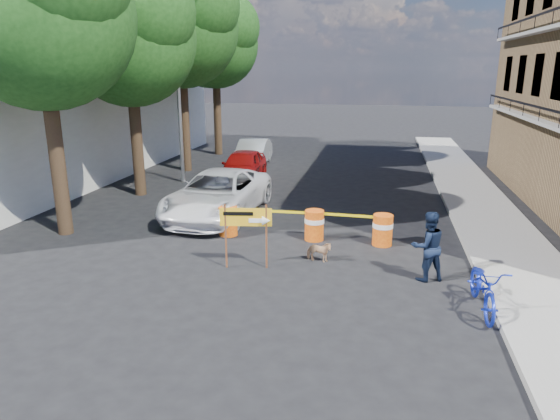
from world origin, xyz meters
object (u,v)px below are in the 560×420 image
at_px(suv_white, 218,194).
at_px(sedan_silver, 253,153).
at_px(barrel_far_left, 183,216).
at_px(detour_sign, 252,222).
at_px(bicycle, 486,265).
at_px(barrel_mid_left, 228,220).
at_px(pedestrian, 428,246).
at_px(barrel_mid_right, 314,225).
at_px(sedan_red, 243,166).
at_px(dog, 319,252).
at_px(barrel_far_right, 383,229).

bearing_deg(suv_white, sedan_silver, 99.97).
height_order(barrel_far_left, detour_sign, detour_sign).
distance_m(bicycle, suv_white, 9.45).
xyz_separation_m(barrel_far_left, barrel_mid_left, (1.50, -0.17, 0.00)).
distance_m(detour_sign, bicycle, 5.44).
height_order(barrel_mid_left, sedan_silver, sedan_silver).
bearing_deg(sedan_silver, detour_sign, -79.43).
xyz_separation_m(pedestrian, sedan_silver, (-7.66, 13.29, -0.17)).
bearing_deg(barrel_far_left, pedestrian, -18.86).
height_order(detour_sign, sedan_silver, detour_sign).
relative_size(barrel_mid_right, suv_white, 0.16).
xyz_separation_m(suv_white, sedan_silver, (-1.09, 9.09, -0.08)).
bearing_deg(sedan_red, pedestrian, -55.94).
bearing_deg(barrel_mid_right, sedan_red, 120.08).
xyz_separation_m(barrel_mid_left, dog, (2.97, -1.62, -0.19)).
bearing_deg(detour_sign, dog, 15.33).
bearing_deg(detour_sign, barrel_far_right, 26.92).
bearing_deg(barrel_far_left, bicycle, -25.23).
bearing_deg(detour_sign, bicycle, -23.51).
relative_size(barrel_mid_left, barrel_far_right, 1.00).
height_order(barrel_mid_right, sedan_silver, sedan_silver).
relative_size(barrel_far_left, sedan_silver, 0.22).
distance_m(barrel_far_left, dog, 4.82).
xyz_separation_m(detour_sign, sedan_red, (-2.91, 9.63, -0.51)).
relative_size(suv_white, sedan_red, 1.32).
bearing_deg(suv_white, barrel_mid_left, -60.70).
distance_m(barrel_mid_right, pedestrian, 3.83).
height_order(dog, sedan_silver, sedan_silver).
distance_m(bicycle, sedan_red, 13.66).
xyz_separation_m(barrel_mid_right, sedan_silver, (-4.66, 10.95, 0.21)).
height_order(sedan_red, sedan_silver, sedan_red).
bearing_deg(dog, pedestrian, -98.43).
bearing_deg(barrel_far_right, barrel_far_left, 178.56).
height_order(barrel_mid_right, suv_white, suv_white).
bearing_deg(sedan_silver, barrel_mid_left, -83.22).
height_order(barrel_mid_left, dog, barrel_mid_left).
distance_m(barrel_mid_right, barrel_far_right, 1.97).
xyz_separation_m(suv_white, sedan_red, (-0.59, 5.32, -0.06)).
bearing_deg(sedan_red, suv_white, -86.54).
relative_size(detour_sign, dog, 2.50).
height_order(barrel_far_right, sedan_silver, sedan_silver).
height_order(barrel_far_right, dog, barrel_far_right).
bearing_deg(dog, detour_sign, 120.05).
relative_size(barrel_mid_left, bicycle, 0.44).
relative_size(barrel_far_right, bicycle, 0.44).
distance_m(barrel_far_left, sedan_red, 7.09).
bearing_deg(barrel_mid_right, bicycle, -42.91).
relative_size(sedan_red, sedan_silver, 1.00).
xyz_separation_m(bicycle, sedan_silver, (-8.69, 14.70, -0.34)).
distance_m(barrel_mid_left, pedestrian, 6.07).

